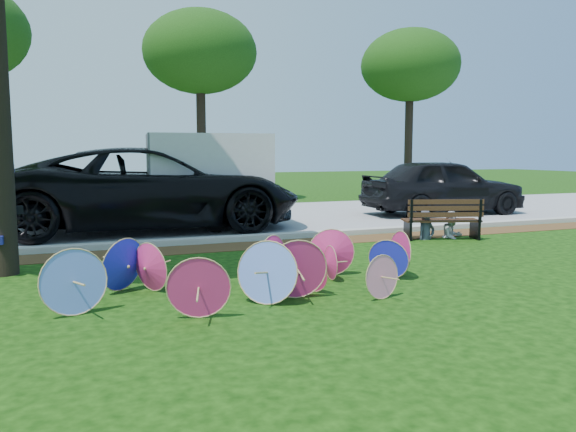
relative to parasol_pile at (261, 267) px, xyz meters
name	(u,v)px	position (x,y,z in m)	size (l,w,h in m)	color
ground	(307,302)	(0.42, -0.66, -0.37)	(90.00, 90.00, 0.00)	black
mulch_strip	(222,247)	(0.42, 3.84, -0.37)	(90.00, 1.00, 0.01)	#472D16
curb	(213,240)	(0.42, 4.54, -0.31)	(90.00, 0.30, 0.12)	#B7B5AD
street	(179,221)	(0.42, 8.69, -0.37)	(90.00, 8.00, 0.01)	gray
parasol_pile	(261,267)	(0.00, 0.00, 0.00)	(5.39, 2.16, 0.84)	#D4286B
black_van	(151,189)	(-0.56, 6.98, 0.66)	(3.41, 7.40, 2.06)	black
dark_pickup	(443,186)	(8.51, 7.44, 0.51)	(2.07, 5.15, 1.76)	black
cargo_trailer	(209,175)	(0.92, 6.98, 0.98)	(3.01, 1.91, 2.71)	silver
park_bench	(441,219)	(5.34, 3.21, 0.08)	(1.73, 0.66, 0.90)	black
person_left	(427,211)	(4.99, 3.26, 0.27)	(0.47, 0.31, 1.28)	#3E4354
person_right	(453,212)	(5.69, 3.26, 0.22)	(0.57, 0.45, 1.18)	silver
bg_trees	(215,52)	(2.91, 14.32, 5.39)	(21.93, 5.56, 7.40)	black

